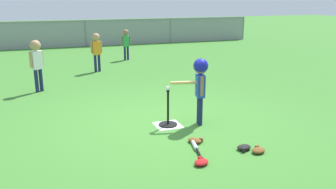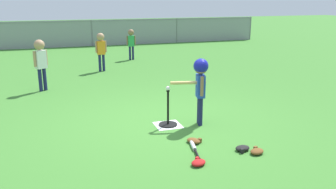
{
  "view_description": "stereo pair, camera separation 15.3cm",
  "coord_description": "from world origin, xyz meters",
  "px_view_note": "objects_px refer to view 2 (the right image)",
  "views": [
    {
      "loc": [
        -1.84,
        -5.58,
        2.14
      ],
      "look_at": [
        0.08,
        -0.18,
        0.55
      ],
      "focal_mm": 37.83,
      "sensor_mm": 36.0,
      "label": 1
    },
    {
      "loc": [
        -1.7,
        -5.63,
        2.14
      ],
      "look_at": [
        0.08,
        -0.18,
        0.55
      ],
      "focal_mm": 37.83,
      "sensor_mm": 36.0,
      "label": 2
    }
  ],
  "objects_px": {
    "batter_child": "(200,78)",
    "spare_bat_silver": "(194,147)",
    "batting_tee": "(168,120)",
    "glove_near_bats": "(257,151)",
    "fielder_deep_center": "(131,40)",
    "fielder_near_right": "(40,58)",
    "glove_by_plate": "(198,162)",
    "glove_outfield_drop": "(242,148)",
    "baseball_on_tee": "(168,88)",
    "fielder_deep_left": "(101,47)",
    "glove_tossed_aside": "(194,141)"
  },
  "relations": [
    {
      "from": "fielder_near_right",
      "to": "glove_outfield_drop",
      "type": "distance_m",
      "value": 5.29
    },
    {
      "from": "glove_near_bats",
      "to": "glove_outfield_drop",
      "type": "bearing_deg",
      "value": 132.82
    },
    {
      "from": "glove_near_bats",
      "to": "glove_outfield_drop",
      "type": "height_order",
      "value": "same"
    },
    {
      "from": "baseball_on_tee",
      "to": "glove_by_plate",
      "type": "relative_size",
      "value": 0.27
    },
    {
      "from": "spare_bat_silver",
      "to": "glove_outfield_drop",
      "type": "distance_m",
      "value": 0.7
    },
    {
      "from": "glove_by_plate",
      "to": "spare_bat_silver",
      "type": "bearing_deg",
      "value": 74.83
    },
    {
      "from": "fielder_deep_center",
      "to": "glove_near_bats",
      "type": "xyz_separation_m",
      "value": [
        0.02,
        -8.12,
        -0.65
      ]
    },
    {
      "from": "glove_by_plate",
      "to": "glove_outfield_drop",
      "type": "distance_m",
      "value": 0.81
    },
    {
      "from": "glove_near_bats",
      "to": "glove_tossed_aside",
      "type": "xyz_separation_m",
      "value": [
        -0.7,
        0.63,
        0.0
      ]
    },
    {
      "from": "fielder_deep_left",
      "to": "glove_outfield_drop",
      "type": "bearing_deg",
      "value": -79.72
    },
    {
      "from": "batter_child",
      "to": "spare_bat_silver",
      "type": "distance_m",
      "value": 1.31
    },
    {
      "from": "baseball_on_tee",
      "to": "fielder_deep_left",
      "type": "bearing_deg",
      "value": 95.1
    },
    {
      "from": "spare_bat_silver",
      "to": "glove_by_plate",
      "type": "height_order",
      "value": "glove_by_plate"
    },
    {
      "from": "baseball_on_tee",
      "to": "batting_tee",
      "type": "bearing_deg",
      "value": 0.0
    },
    {
      "from": "fielder_near_right",
      "to": "fielder_deep_center",
      "type": "bearing_deg",
      "value": 50.57
    },
    {
      "from": "batter_child",
      "to": "spare_bat_silver",
      "type": "height_order",
      "value": "batter_child"
    },
    {
      "from": "glove_tossed_aside",
      "to": "batting_tee",
      "type": "bearing_deg",
      "value": 99.1
    },
    {
      "from": "baseball_on_tee",
      "to": "fielder_deep_center",
      "type": "height_order",
      "value": "fielder_deep_center"
    },
    {
      "from": "batter_child",
      "to": "spare_bat_silver",
      "type": "xyz_separation_m",
      "value": [
        -0.48,
        -0.93,
        -0.79
      ]
    },
    {
      "from": "baseball_on_tee",
      "to": "batter_child",
      "type": "relative_size",
      "value": 0.06
    },
    {
      "from": "fielder_near_right",
      "to": "glove_by_plate",
      "type": "xyz_separation_m",
      "value": [
        1.99,
        -4.67,
        -0.74
      ]
    },
    {
      "from": "batting_tee",
      "to": "batter_child",
      "type": "xyz_separation_m",
      "value": [
        0.53,
        -0.12,
        0.73
      ]
    },
    {
      "from": "baseball_on_tee",
      "to": "fielder_near_right",
      "type": "distance_m",
      "value": 3.75
    },
    {
      "from": "batter_child",
      "to": "glove_tossed_aside",
      "type": "height_order",
      "value": "batter_child"
    },
    {
      "from": "baseball_on_tee",
      "to": "glove_tossed_aside",
      "type": "height_order",
      "value": "baseball_on_tee"
    },
    {
      "from": "batter_child",
      "to": "fielder_deep_left",
      "type": "distance_m",
      "value": 5.18
    },
    {
      "from": "batting_tee",
      "to": "glove_outfield_drop",
      "type": "distance_m",
      "value": 1.5
    },
    {
      "from": "fielder_deep_center",
      "to": "spare_bat_silver",
      "type": "relative_size",
      "value": 1.6
    },
    {
      "from": "baseball_on_tee",
      "to": "fielder_deep_left",
      "type": "height_order",
      "value": "fielder_deep_left"
    },
    {
      "from": "fielder_deep_center",
      "to": "glove_near_bats",
      "type": "height_order",
      "value": "fielder_deep_center"
    },
    {
      "from": "fielder_deep_left",
      "to": "fielder_near_right",
      "type": "height_order",
      "value": "fielder_near_right"
    },
    {
      "from": "fielder_deep_center",
      "to": "fielder_deep_left",
      "type": "height_order",
      "value": "fielder_deep_left"
    },
    {
      "from": "baseball_on_tee",
      "to": "fielder_near_right",
      "type": "bearing_deg",
      "value": 123.56
    },
    {
      "from": "batter_child",
      "to": "fielder_deep_center",
      "type": "xyz_separation_m",
      "value": [
        0.29,
        6.76,
        -0.14
      ]
    },
    {
      "from": "spare_bat_silver",
      "to": "glove_near_bats",
      "type": "height_order",
      "value": "glove_near_bats"
    },
    {
      "from": "glove_outfield_drop",
      "to": "batting_tee",
      "type": "bearing_deg",
      "value": 117.79
    },
    {
      "from": "batting_tee",
      "to": "spare_bat_silver",
      "type": "bearing_deg",
      "value": -87.19
    },
    {
      "from": "batting_tee",
      "to": "fielder_near_right",
      "type": "relative_size",
      "value": 0.52
    },
    {
      "from": "batter_child",
      "to": "fielder_near_right",
      "type": "height_order",
      "value": "fielder_near_right"
    },
    {
      "from": "fielder_deep_left",
      "to": "fielder_deep_center",
      "type": "bearing_deg",
      "value": 53.02
    },
    {
      "from": "batting_tee",
      "to": "glove_by_plate",
      "type": "xyz_separation_m",
      "value": [
        -0.08,
        -1.54,
        -0.06
      ]
    },
    {
      "from": "fielder_near_right",
      "to": "glove_outfield_drop",
      "type": "bearing_deg",
      "value": -58.08
    },
    {
      "from": "fielder_deep_left",
      "to": "fielder_near_right",
      "type": "bearing_deg",
      "value": -131.52
    },
    {
      "from": "baseball_on_tee",
      "to": "glove_outfield_drop",
      "type": "bearing_deg",
      "value": -62.21
    },
    {
      "from": "glove_near_bats",
      "to": "glove_tossed_aside",
      "type": "bearing_deg",
      "value": 138.22
    },
    {
      "from": "batting_tee",
      "to": "glove_near_bats",
      "type": "height_order",
      "value": "batting_tee"
    },
    {
      "from": "batting_tee",
      "to": "glove_near_bats",
      "type": "distance_m",
      "value": 1.7
    },
    {
      "from": "baseball_on_tee",
      "to": "fielder_deep_left",
      "type": "distance_m",
      "value": 4.98
    },
    {
      "from": "glove_near_bats",
      "to": "fielder_near_right",
      "type": "bearing_deg",
      "value": 122.33
    },
    {
      "from": "batter_child",
      "to": "glove_near_bats",
      "type": "height_order",
      "value": "batter_child"
    }
  ]
}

